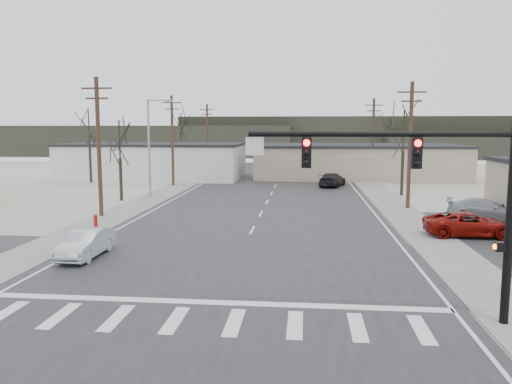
% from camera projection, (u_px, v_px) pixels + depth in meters
% --- Properties ---
extents(ground, '(140.00, 140.00, 0.00)m').
position_uv_depth(ground, '(234.00, 265.00, 23.41)').
color(ground, silver).
rests_on(ground, ground).
extents(main_road, '(18.00, 110.00, 0.05)m').
position_uv_depth(main_road, '(262.00, 212.00, 38.22)').
color(main_road, '#242427').
rests_on(main_road, ground).
extents(cross_road, '(90.00, 10.00, 0.04)m').
position_uv_depth(cross_road, '(234.00, 265.00, 23.41)').
color(cross_road, '#242427').
rests_on(cross_road, ground).
extents(sidewalk_left, '(3.00, 90.00, 0.06)m').
position_uv_depth(sidewalk_left, '(148.00, 201.00, 44.19)').
color(sidewalk_left, gray).
rests_on(sidewalk_left, ground).
extents(sidewalk_right, '(3.00, 90.00, 0.06)m').
position_uv_depth(sidewalk_right, '(392.00, 204.00, 42.12)').
color(sidewalk_right, gray).
rests_on(sidewalk_right, ground).
extents(traffic_signal_mast, '(8.95, 0.43, 7.20)m').
position_uv_depth(traffic_signal_mast, '(450.00, 182.00, 15.93)').
color(traffic_signal_mast, black).
rests_on(traffic_signal_mast, ground).
extents(fire_hydrant, '(0.24, 0.24, 0.87)m').
position_uv_depth(fire_hydrant, '(96.00, 221.00, 32.25)').
color(fire_hydrant, '#A50C0C').
rests_on(fire_hydrant, ground).
extents(building_left_far, '(22.30, 12.30, 4.50)m').
position_uv_depth(building_left_far, '(155.00, 161.00, 64.17)').
color(building_left_far, silver).
rests_on(building_left_far, ground).
extents(building_right_far, '(26.30, 14.30, 4.30)m').
position_uv_depth(building_right_far, '(357.00, 161.00, 65.60)').
color(building_right_far, '#BAA48E').
rests_on(building_right_far, ground).
extents(upole_left_b, '(2.20, 0.30, 10.00)m').
position_uv_depth(upole_left_b, '(99.00, 145.00, 35.72)').
color(upole_left_b, '#4C3323').
rests_on(upole_left_b, ground).
extents(upole_left_c, '(2.20, 0.30, 10.00)m').
position_uv_depth(upole_left_c, '(172.00, 139.00, 55.46)').
color(upole_left_c, '#4C3323').
rests_on(upole_left_c, ground).
extents(upole_left_d, '(2.20, 0.30, 10.00)m').
position_uv_depth(upole_left_d, '(207.00, 136.00, 75.20)').
color(upole_left_d, '#4C3323').
rests_on(upole_left_d, ground).
extents(upole_right_a, '(2.20, 0.30, 10.00)m').
position_uv_depth(upole_right_a, '(410.00, 143.00, 39.40)').
color(upole_right_a, '#4C3323').
rests_on(upole_right_a, ground).
extents(upole_right_b, '(2.20, 0.30, 10.00)m').
position_uv_depth(upole_right_b, '(373.00, 138.00, 61.11)').
color(upole_right_b, '#4C3323').
rests_on(upole_right_b, ground).
extents(streetlight_main, '(2.40, 0.25, 9.00)m').
position_uv_depth(streetlight_main, '(151.00, 143.00, 45.54)').
color(streetlight_main, gray).
rests_on(streetlight_main, ground).
extents(tree_left_near, '(3.30, 3.30, 7.35)m').
position_uv_depth(tree_left_near, '(120.00, 142.00, 43.76)').
color(tree_left_near, '#30281D').
rests_on(tree_left_near, ground).
extents(tree_right_mid, '(3.74, 3.74, 8.33)m').
position_uv_depth(tree_right_mid, '(404.00, 133.00, 47.11)').
color(tree_right_mid, '#30281D').
rests_on(tree_right_mid, ground).
extents(tree_left_far, '(3.96, 3.96, 8.82)m').
position_uv_depth(tree_left_far, '(181.00, 129.00, 69.39)').
color(tree_left_far, '#30281D').
rests_on(tree_left_far, ground).
extents(tree_right_far, '(3.52, 3.52, 7.84)m').
position_uv_depth(tree_right_far, '(386.00, 134.00, 72.57)').
color(tree_right_far, '#30281D').
rests_on(tree_right_far, ground).
extents(tree_left_mid, '(3.96, 3.96, 8.82)m').
position_uv_depth(tree_left_mid, '(89.00, 129.00, 58.33)').
color(tree_left_mid, '#30281D').
rests_on(tree_left_mid, ground).
extents(hill_left, '(70.00, 18.00, 7.00)m').
position_uv_depth(hill_left, '(142.00, 141.00, 117.20)').
color(hill_left, '#333026').
rests_on(hill_left, ground).
extents(hill_center, '(80.00, 18.00, 9.00)m').
position_uv_depth(hill_center, '(356.00, 137.00, 116.14)').
color(hill_center, '#333026').
rests_on(hill_center, ground).
extents(sedan_crossing, '(1.51, 4.12, 1.35)m').
position_uv_depth(sedan_crossing, '(86.00, 244.00, 24.66)').
color(sedan_crossing, '#B1B6BD').
rests_on(sedan_crossing, main_road).
extents(car_far_a, '(3.49, 5.51, 1.49)m').
position_uv_depth(car_far_a, '(332.00, 180.00, 54.78)').
color(car_far_a, black).
rests_on(car_far_a, main_road).
extents(car_far_b, '(1.79, 3.72, 1.23)m').
position_uv_depth(car_far_b, '(275.00, 163.00, 84.20)').
color(car_far_b, black).
rests_on(car_far_b, main_road).
extents(car_parked_red, '(5.20, 2.43, 1.44)m').
position_uv_depth(car_parked_red, '(469.00, 224.00, 29.48)').
color(car_parked_red, maroon).
rests_on(car_parked_red, parking_lot).
extents(car_parked_silver, '(5.47, 3.51, 1.47)m').
position_uv_depth(car_parked_silver, '(486.00, 210.00, 34.61)').
color(car_parked_silver, gray).
rests_on(car_parked_silver, parking_lot).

